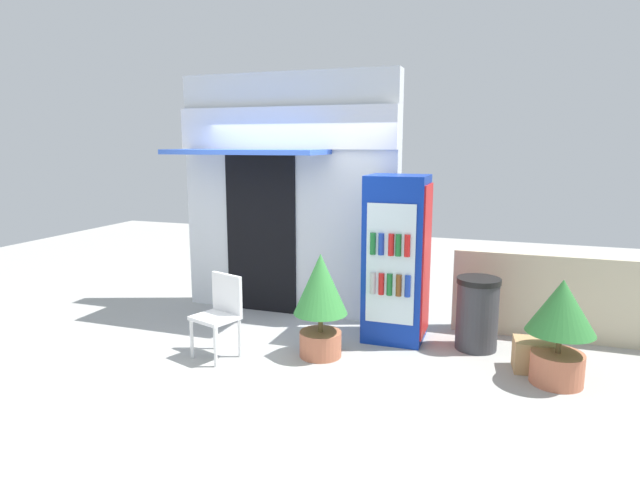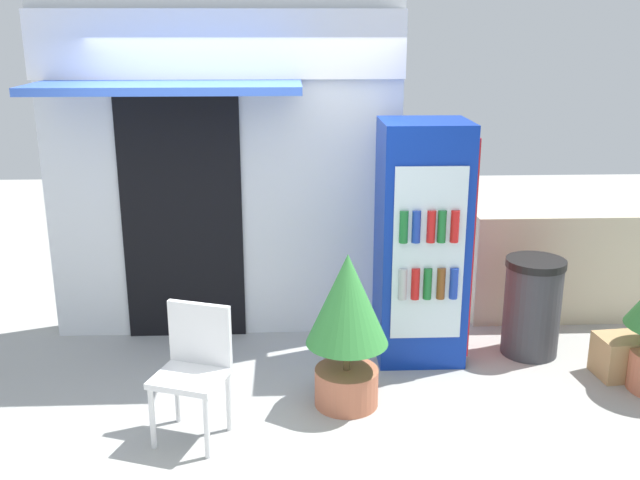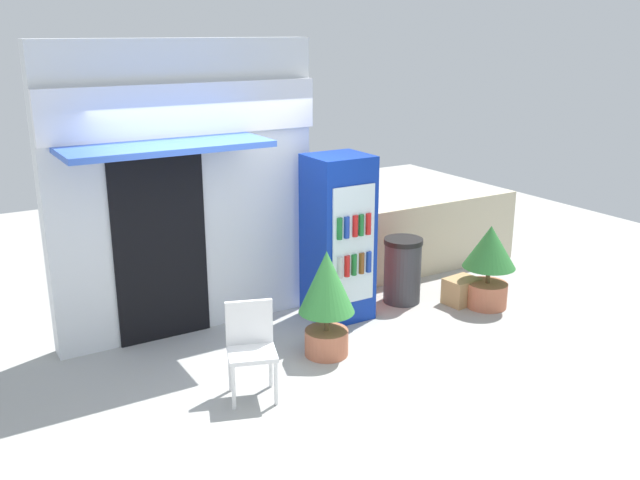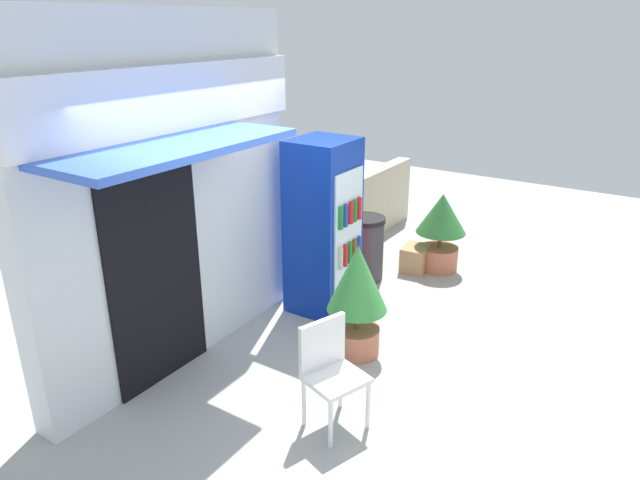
# 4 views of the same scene
# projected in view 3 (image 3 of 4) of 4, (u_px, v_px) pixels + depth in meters

# --- Properties ---
(ground) EXTENTS (16.00, 16.00, 0.00)m
(ground) POSITION_uv_depth(u_px,v_px,m) (271.00, 373.00, 6.81)
(ground) COLOR #A3A39E
(storefront_building) EXTENTS (2.93, 1.06, 3.14)m
(storefront_building) POSITION_uv_depth(u_px,v_px,m) (184.00, 187.00, 7.38)
(storefront_building) COLOR silver
(storefront_building) RESTS_ON ground
(drink_cooler) EXTENTS (0.69, 0.67, 1.90)m
(drink_cooler) POSITION_uv_depth(u_px,v_px,m) (339.00, 238.00, 7.89)
(drink_cooler) COLOR #0C2D9E
(drink_cooler) RESTS_ON ground
(plastic_chair) EXTENTS (0.53, 0.51, 0.88)m
(plastic_chair) POSITION_uv_depth(u_px,v_px,m) (251.00, 342.00, 6.28)
(plastic_chair) COLOR white
(plastic_chair) RESTS_ON ground
(potted_plant_near_shop) EXTENTS (0.57, 0.57, 1.12)m
(potted_plant_near_shop) POSITION_uv_depth(u_px,v_px,m) (327.00, 294.00, 7.01)
(potted_plant_near_shop) COLOR #BC6B4C
(potted_plant_near_shop) RESTS_ON ground
(potted_plant_curbside) EXTENTS (0.63, 0.63, 1.02)m
(potted_plant_curbside) POSITION_uv_depth(u_px,v_px,m) (489.00, 259.00, 8.27)
(potted_plant_curbside) COLOR #BC6B4C
(potted_plant_curbside) RESTS_ON ground
(trash_bin) EXTENTS (0.47, 0.47, 0.81)m
(trash_bin) POSITION_uv_depth(u_px,v_px,m) (402.00, 270.00, 8.49)
(trash_bin) COLOR #38383D
(trash_bin) RESTS_ON ground
(stone_boundary_wall) EXTENTS (2.77, 0.20, 0.99)m
(stone_boundary_wall) POSITION_uv_depth(u_px,v_px,m) (436.00, 237.00, 9.52)
(stone_boundary_wall) COLOR beige
(stone_boundary_wall) RESTS_ON ground
(cardboard_box) EXTENTS (0.43, 0.35, 0.32)m
(cardboard_box) POSITION_uv_depth(u_px,v_px,m) (461.00, 291.00, 8.50)
(cardboard_box) COLOR tan
(cardboard_box) RESTS_ON ground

